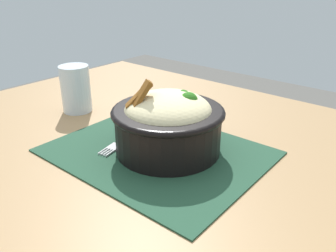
% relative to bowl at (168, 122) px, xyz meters
% --- Properties ---
extents(table, '(1.25, 0.86, 0.75)m').
position_rel_bowl_xyz_m(table, '(-0.02, -0.01, -0.13)').
color(table, '#99754C').
rests_on(table, ground_plane).
extents(placemat, '(0.39, 0.31, 0.00)m').
position_rel_bowl_xyz_m(placemat, '(0.01, 0.02, -0.06)').
color(placemat, '#1E422D').
rests_on(placemat, table).
extents(bowl, '(0.23, 0.23, 0.14)m').
position_rel_bowl_xyz_m(bowl, '(0.00, 0.00, 0.00)').
color(bowl, black).
rests_on(bowl, placemat).
extents(fork, '(0.04, 0.13, 0.00)m').
position_rel_bowl_xyz_m(fork, '(0.09, 0.04, -0.06)').
color(fork, silver).
rests_on(fork, placemat).
extents(drinking_glass, '(0.07, 0.07, 0.11)m').
position_rel_bowl_xyz_m(drinking_glass, '(0.31, -0.02, -0.01)').
color(drinking_glass, silver).
rests_on(drinking_glass, table).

